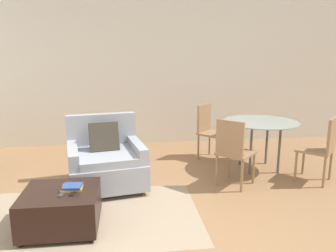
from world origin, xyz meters
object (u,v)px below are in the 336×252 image
at_px(tv_remote_secondary, 73,193).
at_px(dining_chair_near_right, 322,145).
at_px(ottoman, 61,208).
at_px(dining_table, 260,127).
at_px(dining_chair_far_left, 209,128).
at_px(dining_chair_near_left, 233,148).
at_px(book_stack, 72,187).
at_px(tv_remote_primary, 62,194).
at_px(armchair, 106,161).

bearing_deg(tv_remote_secondary, dining_chair_near_right, 15.83).
height_order(ottoman, dining_table, dining_table).
bearing_deg(dining_chair_far_left, dining_chair_near_left, -90.00).
distance_m(tv_remote_secondary, dining_chair_near_left, 2.08).
distance_m(book_stack, tv_remote_primary, 0.14).
bearing_deg(armchair, tv_remote_primary, -106.76).
height_order(tv_remote_secondary, dining_chair_near_left, dining_chair_near_left).
bearing_deg(dining_chair_near_left, dining_table, 45.00).
xyz_separation_m(ottoman, dining_chair_near_right, (3.25, 0.82, 0.30)).
bearing_deg(dining_table, tv_remote_primary, -149.72).
bearing_deg(tv_remote_primary, dining_chair_near_left, 24.42).
xyz_separation_m(armchair, dining_chair_far_left, (1.64, 1.00, 0.18)).
bearing_deg(dining_chair_far_left, dining_table, -45.00).
distance_m(armchair, dining_chair_near_left, 1.66).
relative_size(armchair, tv_remote_primary, 7.93).
height_order(book_stack, dining_table, dining_table).
distance_m(armchair, tv_remote_primary, 1.18).
xyz_separation_m(ottoman, dining_chair_near_left, (2.02, 0.82, 0.30)).
xyz_separation_m(dining_table, dining_chair_near_left, (-0.62, -0.62, -0.14)).
xyz_separation_m(dining_chair_near_right, dining_chair_far_left, (-1.23, 1.23, 0.00)).
xyz_separation_m(armchair, dining_chair_near_right, (2.87, -0.23, 0.18)).
height_order(ottoman, dining_chair_near_left, dining_chair_near_left).
bearing_deg(dining_chair_near_right, ottoman, -165.91).
distance_m(ottoman, dining_chair_near_left, 2.20).
bearing_deg(tv_remote_secondary, book_stack, 102.42).
distance_m(tv_remote_secondary, dining_chair_near_right, 3.24).
distance_m(armchair, book_stack, 1.06).
bearing_deg(dining_chair_far_left, tv_remote_secondary, -131.63).
bearing_deg(armchair, tv_remote_secondary, -102.32).
bearing_deg(dining_chair_far_left, tv_remote_primary, -132.86).
distance_m(armchair, tv_remote_secondary, 1.15).
bearing_deg(book_stack, tv_remote_secondary, -77.58).
height_order(ottoman, tv_remote_secondary, tv_remote_secondary).
bearing_deg(book_stack, dining_chair_near_left, 22.46).
relative_size(dining_chair_near_right, dining_chair_far_left, 1.00).
height_order(book_stack, tv_remote_secondary, book_stack).
relative_size(armchair, dining_table, 0.99).
height_order(armchair, dining_chair_near_left, armchair).
xyz_separation_m(dining_table, dining_chair_far_left, (-0.62, 0.62, -0.14)).
height_order(armchair, dining_chair_near_right, armchair).
bearing_deg(dining_chair_near_right, dining_table, 135.00).
relative_size(ottoman, tv_remote_primary, 5.28).
bearing_deg(ottoman, tv_remote_primary, -66.25).
distance_m(armchair, dining_chair_near_right, 2.89).
bearing_deg(tv_remote_primary, dining_chair_far_left, 47.14).
bearing_deg(book_stack, armchair, 75.42).
bearing_deg(armchair, dining_chair_near_left, -8.14).
bearing_deg(book_stack, dining_chair_near_right, 14.08).
bearing_deg(dining_table, dining_chair_near_right, -45.00).
distance_m(ottoman, dining_chair_near_right, 3.36).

